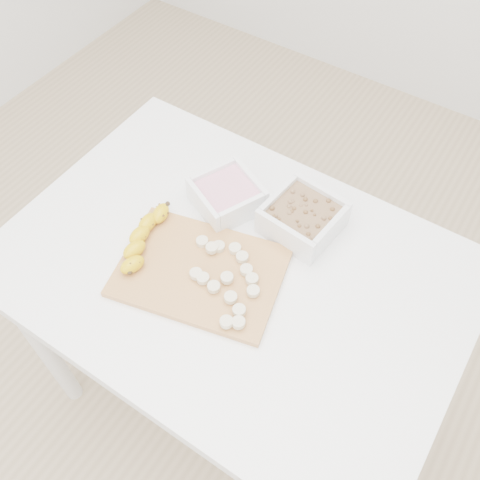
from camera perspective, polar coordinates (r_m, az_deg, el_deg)
The scene contains 7 objects.
ground at distance 1.83m, azimuth -0.54°, elevation -15.90°, with size 3.50×3.50×0.00m, color #C6AD89.
table at distance 1.24m, azimuth -0.77°, elevation -5.23°, with size 1.00×0.70×0.75m.
bowl_yogurt at distance 1.24m, azimuth -1.39°, elevation 4.82°, with size 0.19×0.19×0.07m.
bowl_granola at distance 1.20m, azimuth 6.72°, elevation 2.42°, with size 0.17×0.17×0.07m.
cutting_board at distance 1.14m, azimuth -4.25°, elevation -3.38°, with size 0.34×0.24×0.01m, color #BC8449.
banana at distance 1.18m, azimuth -10.28°, elevation 0.11°, with size 0.05×0.19×0.03m, color #D8AE08, non-canonical shape.
banana_slices at distance 1.11m, azimuth -1.39°, elevation -4.01°, with size 0.20×0.19×0.02m.
Camera 1 is at (0.36, -0.53, 1.71)m, focal length 40.00 mm.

